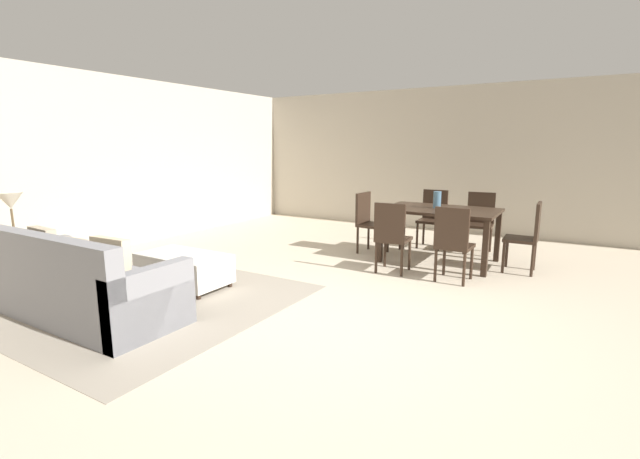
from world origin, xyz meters
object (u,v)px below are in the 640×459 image
at_px(dining_table, 440,215).
at_px(ottoman_table, 184,268).
at_px(table_lamp, 10,203).
at_px(dining_chair_near_left, 392,234).
at_px(dining_chair_head_west, 368,219).
at_px(couch, 80,287).
at_px(dining_chair_far_right, 480,219).
at_px(side_table, 17,251).
at_px(dining_chair_head_east, 528,233).
at_px(dining_chair_far_left, 433,215).
at_px(dining_chair_near_right, 453,240).
at_px(vase_centerpiece, 437,200).

bearing_deg(dining_table, ottoman_table, -129.92).
relative_size(table_lamp, dining_chair_near_left, 0.57).
height_order(dining_chair_near_left, dining_chair_head_west, same).
relative_size(ottoman_table, dining_chair_head_west, 1.15).
height_order(table_lamp, dining_chair_near_left, table_lamp).
xyz_separation_m(couch, table_lamp, (-1.34, 0.10, 0.71)).
xyz_separation_m(dining_table, dining_chair_far_right, (0.36, 0.89, -0.15)).
distance_m(couch, side_table, 1.36).
xyz_separation_m(dining_chair_far_right, dining_chair_head_east, (0.77, -0.85, 0.00)).
height_order(ottoman_table, dining_chair_far_left, dining_chair_far_left).
bearing_deg(dining_chair_near_right, vase_centerpiece, 117.79).
distance_m(dining_chair_near_left, dining_chair_near_right, 0.78).
xyz_separation_m(couch, dining_chair_head_west, (1.24, 3.83, 0.22)).
bearing_deg(side_table, vase_centerpiece, 46.09).
bearing_deg(vase_centerpiece, dining_chair_far_left, 109.36).
bearing_deg(dining_table, dining_chair_head_east, 1.82).
bearing_deg(ottoman_table, dining_chair_head_west, 67.08).
bearing_deg(dining_chair_far_left, dining_chair_near_right, -66.19).
bearing_deg(dining_chair_far_right, dining_table, -112.12).
height_order(side_table, dining_chair_head_east, dining_chair_head_east).
xyz_separation_m(couch, dining_chair_near_right, (2.76, 2.95, 0.22)).
bearing_deg(ottoman_table, dining_table, 50.08).
relative_size(ottoman_table, dining_table, 0.69).
distance_m(dining_chair_near_left, dining_chair_head_west, 1.16).
xyz_separation_m(side_table, table_lamp, (-0.00, -0.00, 0.54)).
bearing_deg(dining_table, side_table, -134.61).
height_order(ottoman_table, vase_centerpiece, vase_centerpiece).
distance_m(table_lamp, dining_chair_head_east, 6.13).
height_order(dining_table, dining_chair_far_left, dining_chair_far_left).
bearing_deg(table_lamp, dining_table, 45.39).
bearing_deg(ottoman_table, dining_chair_far_right, 53.92).
height_order(side_table, dining_chair_head_west, dining_chair_head_west).
bearing_deg(dining_chair_head_west, dining_table, -0.05).
bearing_deg(vase_centerpiece, dining_chair_head_west, -178.40).
distance_m(ottoman_table, vase_centerpiece, 3.50).
relative_size(dining_table, dining_chair_head_east, 1.67).
bearing_deg(dining_chair_head_west, table_lamp, -124.70).
bearing_deg(ottoman_table, dining_chair_near_left, 43.40).
distance_m(dining_table, dining_chair_head_west, 1.11).
height_order(couch, table_lamp, table_lamp).
xyz_separation_m(dining_chair_far_left, dining_chair_far_right, (0.73, -0.01, 0.00)).
bearing_deg(dining_chair_far_right, ottoman_table, -126.08).
relative_size(dining_chair_head_east, vase_centerpiece, 3.92).
bearing_deg(dining_chair_far_left, side_table, -125.61).
relative_size(couch, vase_centerpiece, 8.90).
xyz_separation_m(side_table, dining_chair_head_west, (2.58, 3.73, 0.05)).
xyz_separation_m(dining_chair_far_left, dining_chair_head_west, (-0.73, -0.90, 0.00)).
bearing_deg(vase_centerpiece, dining_table, -26.58).
distance_m(ottoman_table, side_table, 1.83).
bearing_deg(dining_chair_far_right, dining_chair_head_east, -47.75).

